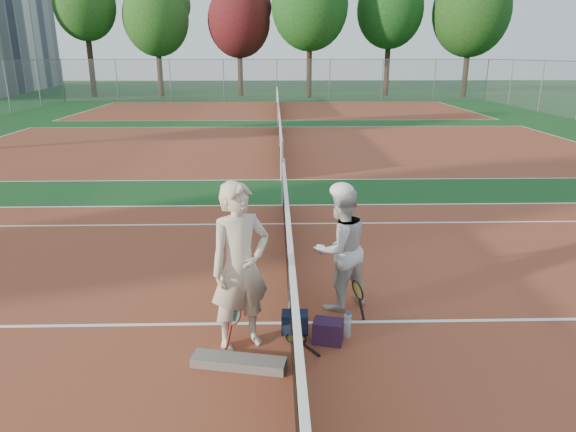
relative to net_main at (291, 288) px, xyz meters
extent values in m
plane|color=#113E17|center=(0.00, 0.00, -0.51)|extent=(130.00, 130.00, 0.00)
cube|color=brown|center=(0.00, 0.00, -0.51)|extent=(23.77, 10.97, 0.01)
cube|color=brown|center=(0.00, 13.50, -0.51)|extent=(23.77, 10.97, 0.01)
cube|color=brown|center=(0.00, 27.00, -0.51)|extent=(23.77, 10.97, 0.01)
imported|color=beige|center=(-0.60, -0.49, 0.51)|extent=(0.88, 0.79, 2.03)
imported|color=silver|center=(0.68, 0.48, 0.34)|extent=(1.05, 0.98, 1.71)
cube|color=black|center=(0.05, -0.21, -0.38)|extent=(0.34, 0.24, 0.26)
cube|color=black|center=(0.44, -0.47, -0.37)|extent=(0.40, 0.32, 0.29)
cube|color=#605B57|center=(-0.61, -0.97, -0.45)|extent=(1.09, 0.45, 0.11)
cylinder|color=#C9E8FF|center=(0.70, -0.35, -0.36)|extent=(0.09, 0.09, 0.30)
cylinder|color=#382314|center=(-15.09, 37.90, 2.32)|extent=(0.44, 0.44, 5.65)
ellipsoid|color=#1B4914|center=(-15.09, 37.90, 6.56)|extent=(4.77, 4.77, 5.49)
cylinder|color=#382314|center=(-9.60, 38.07, 1.94)|extent=(0.44, 0.44, 4.91)
ellipsoid|color=#1D4D16|center=(-9.60, 38.07, 5.62)|extent=(5.20, 5.20, 5.98)
cylinder|color=#382314|center=(-3.01, 38.20, 1.86)|extent=(0.44, 0.44, 4.74)
ellipsoid|color=#4D1014|center=(-3.01, 38.20, 5.42)|extent=(5.04, 5.04, 5.79)
cylinder|color=#382314|center=(2.61, 36.70, 2.28)|extent=(0.44, 0.44, 5.58)
ellipsoid|color=#164A15|center=(2.61, 36.70, 6.46)|extent=(5.96, 5.96, 6.85)
cylinder|color=#382314|center=(9.20, 38.28, 2.21)|extent=(0.44, 0.44, 5.44)
ellipsoid|color=#134213|center=(9.20, 38.28, 6.29)|extent=(5.35, 5.35, 6.15)
cylinder|color=#382314|center=(15.45, 37.13, 2.12)|extent=(0.44, 0.44, 5.26)
ellipsoid|color=#184112|center=(15.45, 37.13, 6.07)|extent=(6.07, 6.07, 6.98)
camera|label=1|loc=(-0.19, -5.98, 2.86)|focal=32.00mm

